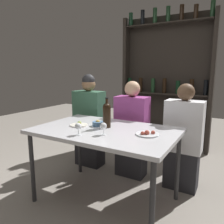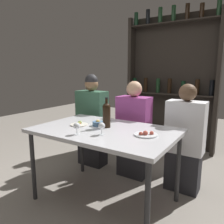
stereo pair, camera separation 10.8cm
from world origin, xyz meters
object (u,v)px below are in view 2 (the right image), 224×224
wine_glass_1 (102,126)px  seated_person_center (133,133)px  food_plate_1 (79,124)px  seated_person_right (184,142)px  wine_glass_0 (77,126)px  seated_person_left (92,123)px  food_plate_0 (146,134)px  snack_bowl (98,123)px  wine_bottle (107,114)px

wine_glass_1 → seated_person_center: bearing=96.9°
food_plate_1 → seated_person_right: seated_person_right is taller
wine_glass_0 → seated_person_center: size_ratio=0.09×
wine_glass_0 → seated_person_left: bearing=120.8°
food_plate_0 → food_plate_1: food_plate_0 is taller
wine_glass_0 → seated_person_right: (0.73, 0.95, -0.28)m
food_plate_0 → snack_bowl: 0.57m
seated_person_left → seated_person_center: size_ratio=1.06×
seated_person_center → seated_person_right: bearing=0.0°
food_plate_0 → seated_person_center: (-0.45, 0.64, -0.21)m
wine_glass_1 → food_plate_0: size_ratio=0.53×
wine_glass_0 → food_plate_0: wine_glass_0 is taller
seated_person_left → seated_person_right: (1.29, 0.00, -0.05)m
seated_person_center → food_plate_0: bearing=-54.9°
wine_glass_1 → seated_person_center: 0.88m
food_plate_0 → snack_bowl: size_ratio=1.86×
food_plate_0 → seated_person_left: 1.29m
food_plate_0 → seated_person_right: (0.19, 0.64, -0.22)m
snack_bowl → seated_person_right: (0.75, 0.59, -0.24)m
wine_glass_0 → wine_glass_1: wine_glass_1 is taller
food_plate_1 → seated_person_left: seated_person_left is taller
snack_bowl → wine_glass_0: bearing=-85.7°
food_plate_0 → food_plate_1: size_ratio=1.14×
food_plate_1 → seated_person_right: size_ratio=0.15×
food_plate_0 → wine_bottle: bearing=173.9°
wine_bottle → food_plate_0: bearing=-6.1°
food_plate_0 → seated_person_left: size_ratio=0.16×
snack_bowl → seated_person_right: size_ratio=0.09×
wine_glass_0 → seated_person_left: seated_person_left is taller
wine_glass_1 → seated_person_center: (-0.10, 0.83, -0.28)m
food_plate_1 → wine_bottle: bearing=16.1°
food_plate_0 → seated_person_right: size_ratio=0.18×
wine_glass_0 → food_plate_0: size_ratio=0.52×
wine_bottle → snack_bowl: (-0.11, 0.00, -0.11)m
seated_person_left → wine_bottle: bearing=-42.3°
wine_glass_0 → seated_person_left: size_ratio=0.09×
wine_glass_1 → snack_bowl: bearing=132.3°
seated_person_center → seated_person_right: (0.63, 0.00, -0.01)m
wine_glass_0 → snack_bowl: 0.36m
seated_person_right → seated_person_left: bearing=-180.0°
seated_person_left → wine_glass_0: bearing=-59.2°
seated_person_right → wine_glass_0: bearing=-127.5°
wine_bottle → wine_glass_1: (0.11, -0.24, -0.06)m
wine_glass_0 → wine_glass_1: 0.22m
wine_bottle → food_plate_0: wine_bottle is taller
food_plate_0 → snack_bowl: (-0.57, 0.05, 0.02)m
food_plate_1 → wine_glass_1: bearing=-21.1°
wine_glass_0 → food_plate_0: 0.63m
seated_person_left → seated_person_right: size_ratio=1.07×
wine_glass_1 → seated_person_right: (0.53, 0.83, -0.29)m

